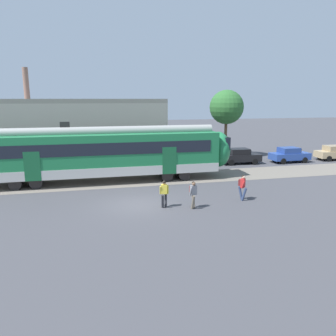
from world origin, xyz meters
The scene contains 9 objects.
ground_plane centered at (0.00, 0.00, 0.00)m, with size 160.00×160.00×0.00m, color #424247.
pedestrian_yellow centered at (1.48, -0.89, 0.96)m, with size 0.61×0.61×1.67m.
pedestrian_grey centered at (3.12, -1.45, 0.99)m, with size 0.54×0.69×1.67m.
pedestrian_red centered at (6.67, -0.61, 0.99)m, with size 0.51×0.67×1.67m.
parked_car_black centered at (11.80, 10.58, 0.78)m, with size 4.06×1.88×1.54m.
parked_car_blue centered at (17.08, 10.13, 0.78)m, with size 4.04×1.83×1.54m.
parked_car_tan centered at (22.59, 10.25, 0.78)m, with size 4.08×1.91×1.54m.
background_building centered at (-3.44, 13.70, 3.21)m, with size 15.88×5.00×9.20m.
street_tree_right centered at (11.92, 14.68, 5.48)m, with size 3.72×3.72×7.37m.
Camera 1 is at (-2.57, -19.24, 6.42)m, focal length 35.00 mm.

